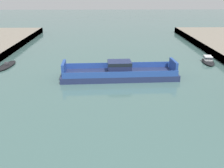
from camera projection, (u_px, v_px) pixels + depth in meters
chain_ferry at (119, 73)px, 49.91m from camera, size 22.15×7.33×3.31m
moored_boat_near_left at (208, 60)px, 60.25m from camera, size 3.38×7.20×1.49m
moored_boat_mid_right at (7, 65)px, 57.28m from camera, size 2.83×8.18×1.03m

